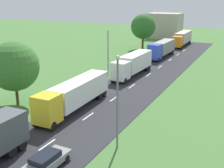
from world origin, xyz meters
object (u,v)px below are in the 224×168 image
object	(u,v)px
truck_second	(75,94)
tree_birch	(143,27)
truck_fourth	(162,48)
truck_third	(133,64)
tree_oak	(14,66)
lamppost_third	(108,50)
distant_building	(165,26)
lamppost_second	(117,98)
car_third	(47,161)
truck_fifth	(182,38)

from	to	relation	value
truck_second	tree_birch	world-z (taller)	tree_birch
tree_birch	truck_fourth	bearing A→B (deg)	-47.41
truck_third	tree_oak	distance (m)	21.38
lamppost_third	truck_second	bearing A→B (deg)	-77.28
truck_fourth	distant_building	distance (m)	33.09
lamppost_second	tree_oak	xyz separation A→B (m)	(-16.08, 4.19, 0.26)
truck_third	car_third	xyz separation A→B (m)	(4.90, -29.55, -1.36)
tree_oak	distant_building	size ratio (longest dim) A/B	0.78
truck_third	lamppost_second	world-z (taller)	lamppost_second
car_third	lamppost_second	size ratio (longest dim) A/B	0.49
truck_fourth	distant_building	size ratio (longest dim) A/B	1.19
truck_fifth	tree_birch	xyz separation A→B (m)	(-8.09, -9.95, 3.67)
truck_second	tree_oak	bearing A→B (deg)	-165.91
truck_second	tree_birch	bearing A→B (deg)	100.14
car_third	distant_building	size ratio (longest dim) A/B	0.40
truck_third	lamppost_second	bearing A→B (deg)	-70.63
truck_second	tree_oak	size ratio (longest dim) A/B	1.63
lamppost_second	lamppost_third	distance (m)	24.77
car_third	lamppost_second	bearing A→B (deg)	57.92
lamppost_second	lamppost_third	world-z (taller)	lamppost_second
distant_building	truck_fourth	bearing A→B (deg)	-74.39
truck_third	truck_fourth	world-z (taller)	truck_third
car_third	tree_birch	size ratio (longest dim) A/B	0.47
lamppost_second	tree_birch	world-z (taller)	tree_birch
distant_building	truck_third	bearing A→B (deg)	-79.53
truck_fourth	tree_birch	distance (m)	12.06
truck_third	tree_birch	size ratio (longest dim) A/B	1.34
lamppost_third	car_third	bearing A→B (deg)	-72.55
tree_birch	distant_building	bearing A→B (deg)	92.77
tree_birch	truck_fifth	bearing A→B (deg)	50.86
truck_fourth	distant_building	world-z (taller)	distant_building
car_third	truck_fourth	bearing A→B (deg)	96.23
truck_fourth	lamppost_third	size ratio (longest dim) A/B	1.51
truck_third	truck_fifth	bearing A→B (deg)	89.84
truck_second	lamppost_second	distance (m)	10.85
car_third	distant_building	distance (m)	80.22
lamppost_third	truck_fifth	bearing A→B (deg)	84.39
truck_fourth	distant_building	xyz separation A→B (m)	(-8.89, 31.81, 1.95)
truck_second	car_third	size ratio (longest dim) A/B	3.13
tree_birch	truck_second	bearing A→B (deg)	-79.86
car_third	lamppost_third	world-z (taller)	lamppost_third
truck_second	truck_fifth	xyz separation A→B (m)	(0.25, 53.81, 0.10)
truck_second	distant_building	bearing A→B (deg)	97.60
car_third	truck_third	bearing A→B (deg)	99.42
truck_fifth	lamppost_third	world-z (taller)	lamppost_third
truck_third	truck_fifth	world-z (taller)	truck_fifth
truck_fourth	lamppost_third	world-z (taller)	lamppost_third
car_third	tree_oak	size ratio (longest dim) A/B	0.52
truck_fourth	tree_birch	xyz separation A→B (m)	(-7.76, 8.44, 3.75)
truck_second	tree_birch	xyz separation A→B (m)	(-7.84, 43.86, 3.78)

